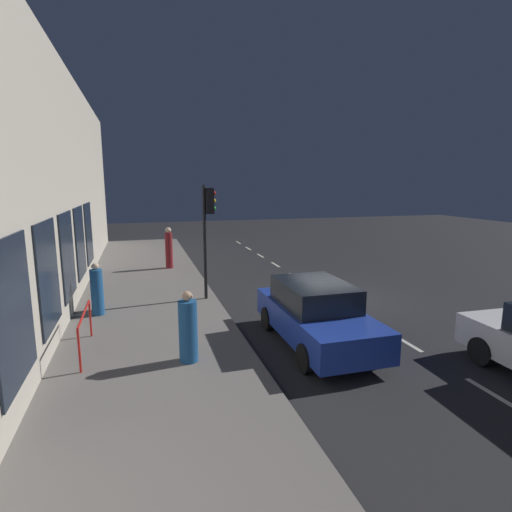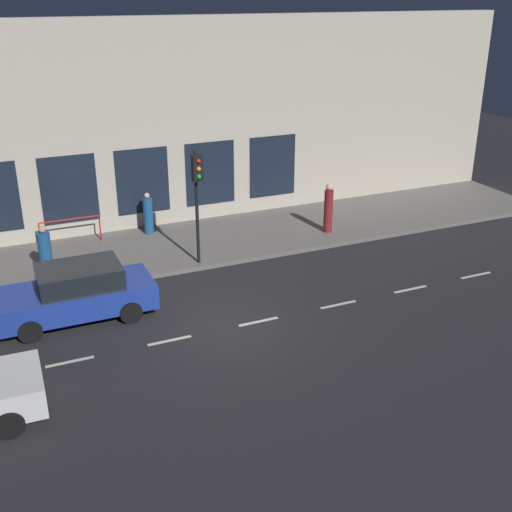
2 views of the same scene
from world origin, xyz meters
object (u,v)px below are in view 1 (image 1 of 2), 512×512
parked_car_1 (316,314)px  pedestrian_0 (97,291)px  traffic_light (208,216)px  pedestrian_1 (188,330)px  pedestrian_2 (169,249)px

parked_car_1 → pedestrian_0: 6.51m
parked_car_1 → traffic_light: bearing=-65.5°
traffic_light → pedestrian_0: size_ratio=2.42×
pedestrian_1 → pedestrian_2: (-0.34, -10.20, 0.17)m
traffic_light → pedestrian_1: 5.36m
pedestrian_2 → pedestrian_0: bearing=-50.0°
traffic_light → pedestrian_2: bearing=-80.1°
traffic_light → pedestrian_0: 4.15m
parked_car_1 → pedestrian_2: pedestrian_2 is taller
pedestrian_2 → parked_car_1: bearing=-11.1°
pedestrian_2 → traffic_light: bearing=-17.8°
traffic_light → parked_car_1: (-1.97, 4.33, -2.16)m
parked_car_1 → pedestrian_0: pedestrian_0 is taller
pedestrian_1 → pedestrian_2: 10.21m
traffic_light → pedestrian_2: (0.95, -5.43, -1.90)m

